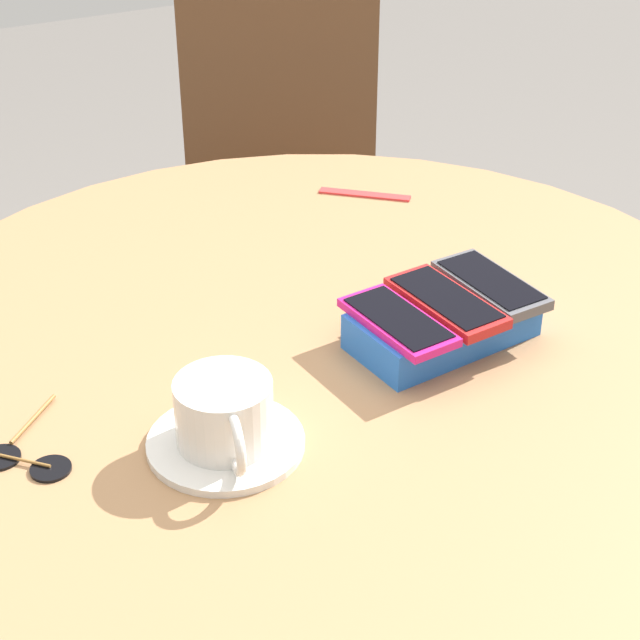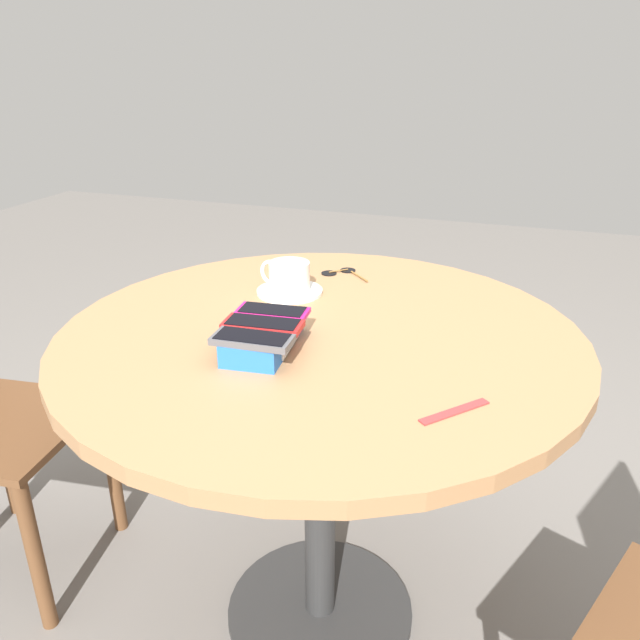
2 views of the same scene
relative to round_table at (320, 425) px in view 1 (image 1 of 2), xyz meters
name	(u,v)px [view 1 (image 1 of 2)]	position (x,y,z in m)	size (l,w,h in m)	color
round_table	(320,425)	(0.00, 0.00, 0.00)	(1.03, 1.03, 0.76)	#2D2D2D
phone_box	(442,325)	(-0.11, 0.07, 0.14)	(0.21, 0.12, 0.04)	blue
phone_gray	(491,284)	(-0.18, 0.06, 0.17)	(0.07, 0.14, 0.01)	#515156
phone_red	(446,302)	(-0.11, 0.07, 0.17)	(0.07, 0.15, 0.01)	red
phone_magenta	(398,321)	(-0.05, 0.08, 0.17)	(0.07, 0.14, 0.01)	#D11975
saucer	(226,443)	(0.17, 0.13, 0.13)	(0.15, 0.15, 0.01)	silver
coffee_cup	(225,412)	(0.17, 0.13, 0.16)	(0.09, 0.12, 0.06)	silver
lanyard_strap	(365,194)	(-0.23, -0.29, 0.12)	(0.13, 0.02, 0.00)	red
sunglasses	(26,457)	(0.34, 0.06, 0.12)	(0.09, 0.13, 0.01)	black
chair_near_window	(285,225)	(-0.34, -0.78, -0.16)	(0.51, 0.51, 0.92)	brown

